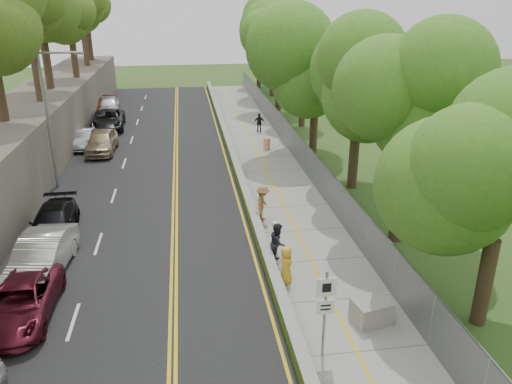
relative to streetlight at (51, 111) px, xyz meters
name	(u,v)px	position (x,y,z in m)	size (l,w,h in m)	color
ground	(273,306)	(10.46, -14.00, -4.64)	(140.00, 140.00, 0.00)	#33511E
road	(148,177)	(5.06, 1.00, -4.62)	(11.20, 66.00, 0.04)	black
sidewalk	(272,171)	(13.01, 1.00, -4.61)	(4.20, 66.00, 0.05)	gray
jersey_barrier	(237,169)	(10.71, 1.00, -4.34)	(0.42, 66.00, 0.60)	#83F116
rock_embankment	(8,153)	(-3.04, 1.00, -2.64)	(5.00, 66.00, 4.00)	#595147
chainlink_fence	(303,155)	(15.11, 1.00, -3.64)	(0.04, 66.00, 2.00)	slate
trees_fenceside	(344,61)	(17.46, 1.00, 2.36)	(7.00, 66.00, 14.00)	#4C8826
streetlight	(51,111)	(0.00, 0.00, 0.00)	(2.52, 0.22, 8.00)	gray
signpost	(325,305)	(11.51, -17.02, -2.68)	(0.62, 0.09, 3.10)	gray
construction_barrel	(267,144)	(13.50, 5.93, -4.17)	(0.52, 0.52, 0.85)	#EE4506
concrete_block	(371,312)	(13.66, -15.54, -4.17)	(1.26, 0.95, 0.84)	gray
car_1	(42,256)	(1.46, -10.47, -3.78)	(1.73, 4.97, 1.64)	silver
car_2	(21,302)	(1.46, -13.51, -3.93)	(2.22, 4.81, 1.34)	maroon
car_3	(53,222)	(1.09, -6.80, -3.91)	(1.92, 4.73, 1.37)	black
car_4	(102,141)	(1.46, 6.88, -3.79)	(1.92, 4.78, 1.63)	tan
car_5	(83,139)	(-0.14, 8.42, -3.93)	(1.41, 4.04, 1.33)	#AFB3B7
car_6	(108,120)	(1.03, 13.98, -3.81)	(2.61, 5.67, 1.58)	black
car_7	(104,107)	(-0.14, 19.82, -3.87)	(2.03, 5.01, 1.45)	brown
car_8	(109,106)	(0.36, 19.76, -3.77)	(1.95, 4.85, 1.65)	silver
painter_0	(286,265)	(11.21, -12.56, -3.79)	(0.78, 0.51, 1.59)	yellow
painter_1	(276,238)	(11.21, -10.29, -3.76)	(0.61, 0.40, 1.67)	white
painter_2	(278,243)	(11.21, -10.80, -3.70)	(0.86, 0.67, 1.77)	#232228
painter_3	(263,204)	(11.21, -6.61, -3.65)	(1.22, 0.70, 1.88)	#986236
person_far	(259,123)	(13.70, 10.95, -3.80)	(0.93, 0.39, 1.58)	black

